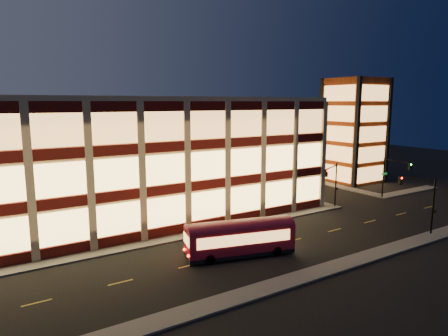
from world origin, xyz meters
TOP-DOWN VIEW (x-y plane):
  - ground at (0.00, 0.00)m, footprint 200.00×200.00m
  - sidewalk_office_south at (-3.00, 1.00)m, footprint 54.00×2.00m
  - sidewalk_office_east at (23.00, 17.00)m, footprint 2.00×30.00m
  - sidewalk_tower_south at (40.00, 1.00)m, footprint 14.00×2.00m
  - sidewalk_tower_west at (34.00, 17.00)m, footprint 2.00×30.00m
  - sidewalk_near at (0.00, -13.00)m, footprint 100.00×2.00m
  - office_building at (-2.91, 16.91)m, footprint 50.45×30.45m
  - stair_tower at (39.95, 11.95)m, footprint 8.60×8.60m
  - traffic_signal_far at (22.21, 0.24)m, footprint 3.79×1.87m
  - traffic_signal_right at (33.50, -0.62)m, footprint 1.20×4.37m
  - traffic_signal_near at (23.50, -11.03)m, footprint 0.32×4.45m
  - trolley_bus at (3.03, -6.45)m, footprint 10.24×4.87m

SIDE VIEW (x-z plane):
  - ground at x=0.00m, z-range 0.00..0.00m
  - sidewalk_office_south at x=-3.00m, z-range 0.00..0.15m
  - sidewalk_office_east at x=23.00m, z-range 0.00..0.15m
  - sidewalk_tower_south at x=40.00m, z-range 0.00..0.15m
  - sidewalk_tower_west at x=34.00m, z-range 0.00..0.15m
  - sidewalk_near at x=0.00m, z-range 0.00..0.15m
  - trolley_bus at x=3.03m, z-range 0.18..3.55m
  - traffic_signal_right at x=33.50m, z-range 1.10..7.10m
  - traffic_signal_far at x=22.21m, z-range 1.11..7.11m
  - traffic_signal_near at x=23.50m, z-range 1.13..7.13m
  - office_building at x=-2.91m, z-range 0.00..14.50m
  - stair_tower at x=39.95m, z-range -0.01..17.99m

